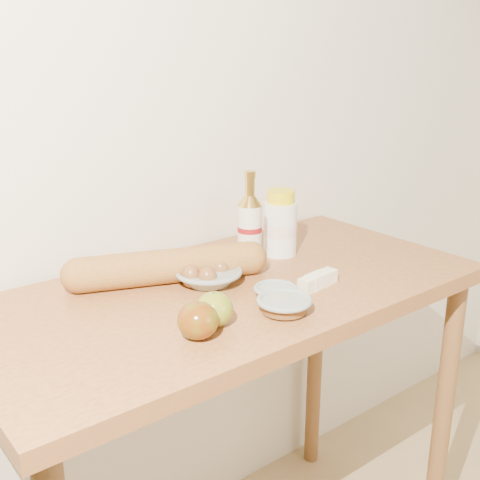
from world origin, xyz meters
The scene contains 11 objects.
back_wall centered at (0.00, 1.51, 1.30)m, with size 3.50×0.02×2.60m, color silver.
table centered at (0.00, 1.18, 0.78)m, with size 1.20×0.60×0.90m.
bourbon_bottle centered at (0.11, 1.25, 1.00)m, with size 0.08×0.08×0.25m.
cream_bottle centered at (0.24, 1.28, 0.98)m, with size 0.11×0.11×0.18m.
egg_bowl centered at (-0.04, 1.23, 0.92)m, with size 0.21×0.21×0.06m.
baguette centered at (-0.11, 1.29, 0.94)m, with size 0.48×0.25×0.08m.
apple_yellowgreen centered at (-0.15, 1.04, 0.94)m, with size 0.08×0.08×0.07m.
apple_redgreen_front centered at (-0.21, 1.01, 0.94)m, with size 0.09×0.09×0.07m.
sugar_bowl centered at (0.00, 0.99, 0.92)m, with size 0.16×0.16×0.03m.
syrup_bowl centered at (0.03, 1.06, 0.91)m, with size 0.12×0.12×0.03m.
butter_stick centered at (0.15, 1.05, 0.92)m, with size 0.12×0.05×0.03m.
Camera 1 is at (-0.79, 0.15, 1.44)m, focal length 45.00 mm.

